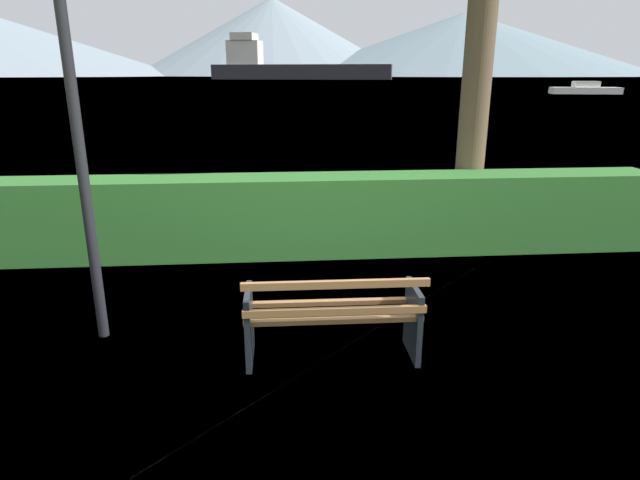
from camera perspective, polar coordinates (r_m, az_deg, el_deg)
ground_plane at (r=5.08m, az=1.24°, el=-12.19°), size 1400.00×1400.00×0.00m
water_surface at (r=311.01m, az=-4.91°, el=16.80°), size 620.00×620.00×0.00m
park_bench at (r=4.83m, az=1.33°, el=-8.16°), size 1.58×0.59×0.87m
hedge_row at (r=7.66m, az=-1.08°, el=2.67°), size 9.99×0.73×1.12m
lamp_post at (r=5.28m, az=-25.04°, el=15.19°), size 0.30×0.30×3.58m
cargo_ship_large at (r=241.61m, az=-3.50°, el=17.95°), size 77.24×29.38×18.98m
fishing_boat_near at (r=78.13m, az=26.38°, el=14.17°), size 8.58×4.58×1.56m
distant_hills at (r=573.19m, az=-11.81°, el=20.10°), size 875.89×410.70×78.23m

